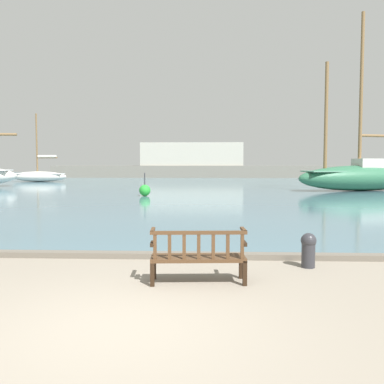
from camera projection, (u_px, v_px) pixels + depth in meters
The scene contains 9 objects.
ground_plane at pixel (119, 327), 5.31m from camera, with size 160.00×160.00×0.00m, color gray.
harbor_water at pixel (201, 180), 49.16m from camera, with size 100.00×80.00×0.08m, color slate.
quay_edge_kerb at pixel (158, 255), 9.14m from camera, with size 40.00×0.30×0.12m, color #675F54.
park_bench at pixel (198, 255), 7.22m from camera, with size 1.63×0.63×0.92m.
sailboat_mid_starboard at pixel (39, 176), 44.36m from camera, with size 6.05×2.10×7.02m.
sailboat_far_port at pixel (363, 175), 29.99m from camera, with size 10.08×5.18×12.27m.
mooring_bollard at pixel (308, 248), 8.30m from camera, with size 0.30×0.30×0.68m.
channel_buoy at pixel (145, 190), 25.21m from camera, with size 0.67×0.67×1.37m.
far_breakwater at pixel (199, 166), 56.43m from camera, with size 40.05×2.40×4.70m.
Camera 1 is at (1.14, -5.14, 2.03)m, focal length 40.00 mm.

